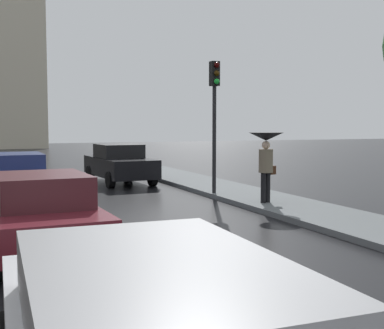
# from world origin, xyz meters

# --- Properties ---
(car_maroon_near_kerb) EXTENTS (1.90, 3.98, 1.42)m
(car_maroon_near_kerb) POSITION_xyz_m (-1.62, 5.62, 0.73)
(car_maroon_near_kerb) COLOR maroon
(car_maroon_near_kerb) RESTS_ON ground
(car_black_mid_road) EXTENTS (2.01, 4.36, 1.51)m
(car_black_mid_road) POSITION_xyz_m (2.45, 15.91, 0.76)
(car_black_mid_road) COLOR black
(car_black_mid_road) RESTS_ON ground
(car_blue_far_lane) EXTENTS (1.79, 3.99, 1.52)m
(car_blue_far_lane) POSITION_xyz_m (-1.78, 10.75, 0.78)
(car_blue_far_lane) COLOR navy
(car_blue_far_lane) RESTS_ON ground
(pedestrian_with_umbrella_near) EXTENTS (0.95, 0.95, 1.92)m
(pedestrian_with_umbrella_near) POSITION_xyz_m (4.64, 8.59, 1.62)
(pedestrian_with_umbrella_near) COLOR black
(pedestrian_with_umbrella_near) RESTS_ON sidewalk_strip
(traffic_light) EXTENTS (0.26, 0.39, 4.07)m
(traffic_light) POSITION_xyz_m (4.18, 10.93, 2.98)
(traffic_light) COLOR black
(traffic_light) RESTS_ON sidewalk_strip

